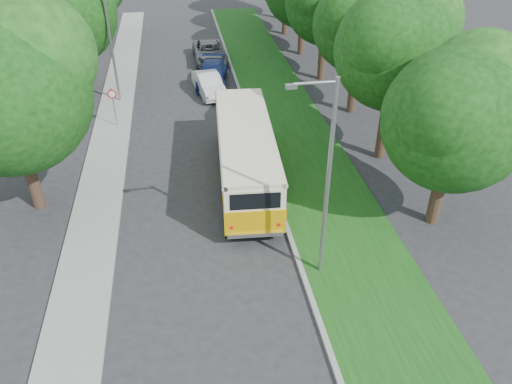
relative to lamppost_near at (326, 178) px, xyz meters
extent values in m
plane|color=#2A2A2D|center=(-4.21, 2.50, -4.37)|extent=(120.00, 120.00, 0.00)
cube|color=gray|center=(-0.61, 7.50, -4.29)|extent=(0.20, 70.00, 0.15)
cube|color=#164A13|center=(1.74, 7.50, -4.30)|extent=(4.50, 70.00, 0.13)
cube|color=gray|center=(-9.01, 7.50, -4.31)|extent=(2.20, 70.00, 0.12)
cylinder|color=#332319|center=(5.95, 2.50, -2.70)|extent=(0.56, 0.56, 3.35)
sphere|color=#0E390C|center=(5.95, 2.50, 0.58)|extent=(5.85, 5.85, 5.85)
sphere|color=#0E390C|center=(6.97, 3.08, 1.75)|extent=(4.38, 4.38, 4.38)
sphere|color=#0E390C|center=(5.07, 1.77, 1.32)|extent=(4.09, 4.09, 4.09)
cylinder|color=#332319|center=(5.75, 8.50, -2.24)|extent=(0.56, 0.56, 4.26)
sphere|color=#0E390C|center=(5.75, 8.50, 1.54)|extent=(5.98, 5.98, 5.98)
sphere|color=#0E390C|center=(6.80, 9.10, 2.73)|extent=(4.49, 4.49, 4.49)
sphere|color=#0E390C|center=(4.86, 7.75, 2.29)|extent=(4.19, 4.19, 4.19)
cylinder|color=#332319|center=(6.08, 14.50, -2.39)|extent=(0.56, 0.56, 3.95)
sphere|color=#0E390C|center=(6.08, 14.50, 1.13)|extent=(5.61, 5.61, 5.61)
sphere|color=#0E390C|center=(7.06, 15.06, 2.25)|extent=(4.21, 4.21, 4.21)
sphere|color=#0E390C|center=(5.24, 13.80, 1.83)|extent=(3.92, 3.92, 3.92)
cylinder|color=#332319|center=(5.69, 20.50, -2.44)|extent=(0.56, 0.56, 3.86)
sphere|color=#0E390C|center=(5.69, 20.50, 1.05)|extent=(5.64, 5.64, 5.64)
cylinder|color=#332319|center=(5.59, 26.50, -2.58)|extent=(0.56, 0.56, 3.58)
cylinder|color=#332319|center=(5.46, 32.50, -2.53)|extent=(0.56, 0.56, 3.68)
cylinder|color=#332319|center=(-11.71, 6.50, -2.53)|extent=(0.56, 0.56, 3.68)
sphere|color=#0E390C|center=(-11.71, 6.50, 1.18)|extent=(6.80, 6.80, 6.80)
sphere|color=#0E390C|center=(-10.52, 7.18, 2.54)|extent=(5.10, 5.10, 5.10)
cylinder|color=#332319|center=(-11.71, 20.50, -2.53)|extent=(0.56, 0.56, 3.68)
sphere|color=#0E390C|center=(-11.71, 20.50, 1.18)|extent=(6.80, 6.80, 6.80)
sphere|color=#0E390C|center=(-12.73, 19.65, 2.03)|extent=(4.76, 4.76, 4.76)
cylinder|color=#332319|center=(-11.71, 32.50, -2.53)|extent=(0.56, 0.56, 3.68)
cylinder|color=gray|center=(0.09, 0.00, -0.37)|extent=(0.16, 0.16, 8.00)
cylinder|color=gray|center=(-0.61, 0.00, 3.48)|extent=(1.40, 0.10, 0.10)
cube|color=gray|center=(-1.36, 0.00, 3.41)|extent=(0.35, 0.16, 0.14)
cylinder|color=gray|center=(-8.81, 18.50, -0.62)|extent=(0.16, 0.16, 7.50)
cylinder|color=gray|center=(-8.71, 14.50, -3.12)|extent=(0.06, 0.06, 2.50)
cone|color=red|center=(-8.71, 14.46, -2.22)|extent=(0.56, 0.02, 0.56)
cone|color=white|center=(-8.71, 14.44, -2.22)|extent=(0.40, 0.02, 0.40)
imported|color=#BABABF|center=(-1.36, 9.67, -3.65)|extent=(2.85, 4.54, 1.44)
imported|color=white|center=(-2.74, 18.86, -3.65)|extent=(2.27, 4.55, 1.43)
imported|color=navy|center=(-2.38, 20.72, -3.62)|extent=(2.80, 5.38, 1.49)
imported|color=slate|center=(-2.13, 25.77, -3.61)|extent=(2.63, 5.49, 1.51)
camera|label=1|loc=(-4.68, -14.07, 9.07)|focal=35.00mm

